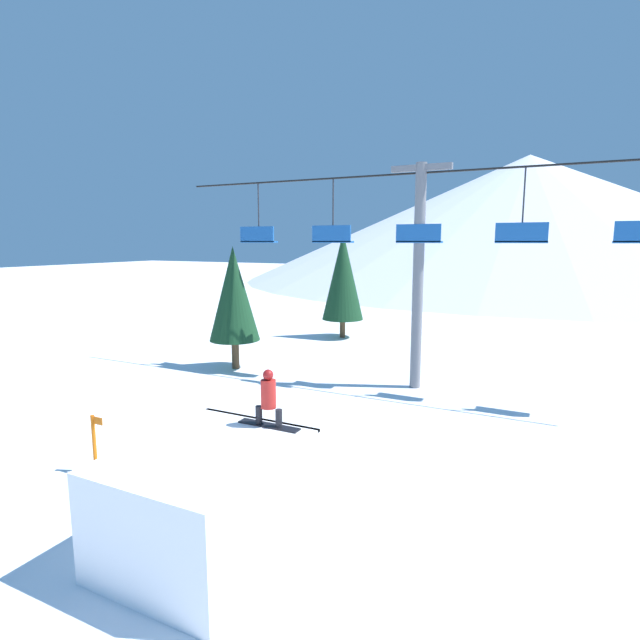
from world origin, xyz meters
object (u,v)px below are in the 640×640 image
(pine_tree_near, at_px, (234,294))
(trail_marker, at_px, (95,442))
(snowboarder, at_px, (268,399))
(snow_ramp, at_px, (209,500))

(pine_tree_near, distance_m, trail_marker, 11.37)
(snowboarder, distance_m, trail_marker, 5.62)
(snowboarder, relative_size, pine_tree_near, 0.25)
(pine_tree_near, height_order, trail_marker, pine_tree_near)
(snowboarder, xyz_separation_m, pine_tree_near, (-8.46, 10.39, 0.85))
(snow_ramp, distance_m, pine_tree_near, 14.59)
(snowboarder, relative_size, trail_marker, 0.92)
(snowboarder, bearing_deg, snow_ramp, -106.01)
(snow_ramp, height_order, trail_marker, snow_ramp)
(snowboarder, xyz_separation_m, trail_marker, (-5.29, -0.17, -1.89))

